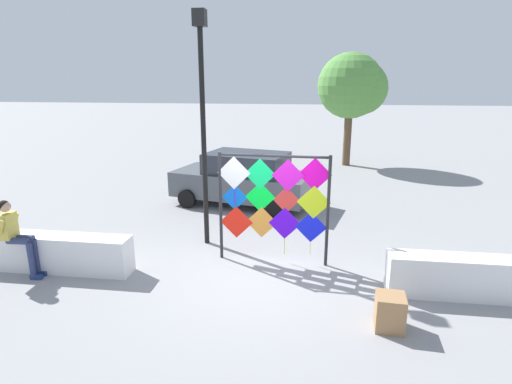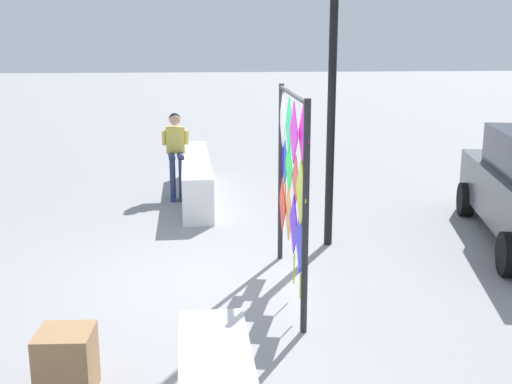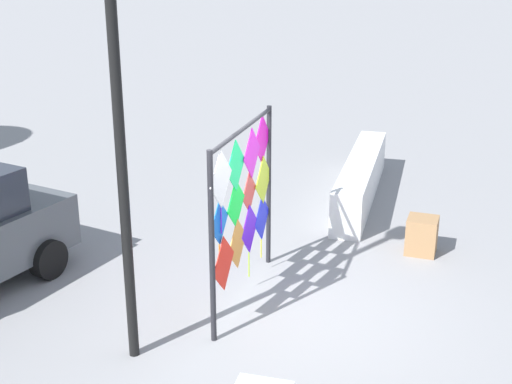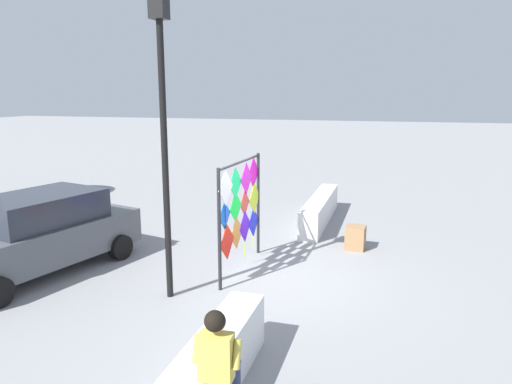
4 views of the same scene
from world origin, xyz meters
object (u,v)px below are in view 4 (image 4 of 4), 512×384
Objects in this scene: seated_vendor at (220,361)px; lamp_post at (163,124)px; parked_car at (37,233)px; cardboard_box_large at (355,238)px; kite_display_rack at (241,205)px.

seated_vendor is 4.65m from lamp_post.
cardboard_box_large is at bearing -61.73° from parked_car.
cardboard_box_large is 5.81m from lamp_post.
seated_vendor is (-5.06, -1.43, -0.49)m from kite_display_rack.
lamp_post is at bearing -96.53° from parked_car.
parked_car is (-1.35, 4.18, -0.60)m from kite_display_rack.
kite_display_rack is 4.43m from parked_car.
kite_display_rack is 5.29m from seated_vendor.
parked_car is (3.71, 5.61, -0.12)m from seated_vendor.
lamp_post is (-0.38, -3.31, 2.41)m from parked_car.
cardboard_box_large is at bearing -39.30° from lamp_post.
kite_display_rack is 1.50× the size of seated_vendor.
kite_display_rack reaches higher than seated_vendor.
cardboard_box_large is (7.19, -0.86, -0.68)m from seated_vendor.
cardboard_box_large is at bearing -47.19° from kite_display_rack.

